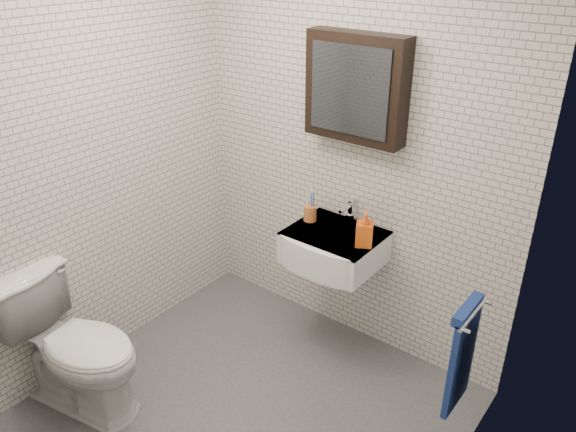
{
  "coord_description": "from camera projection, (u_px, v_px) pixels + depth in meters",
  "views": [
    {
      "loc": [
        1.65,
        -1.76,
        2.47
      ],
      "look_at": [
        -0.06,
        0.45,
        1.06
      ],
      "focal_mm": 35.0,
      "sensor_mm": 36.0,
      "label": 1
    }
  ],
  "objects": [
    {
      "name": "soap_bottle",
      "position": [
        365.0,
        229.0,
        3.21
      ],
      "size": [
        0.13,
        0.13,
        0.21
      ],
      "primitive_type": "imported",
      "rotation": [
        0.0,
        0.0,
        0.48
      ],
      "color": "#F54F19",
      "rests_on": "washbasin"
    },
    {
      "name": "ground",
      "position": [
        249.0,
        408.0,
        3.26
      ],
      "size": [
        2.2,
        2.0,
        0.01
      ],
      "primitive_type": "cube",
      "color": "#474A4F",
      "rests_on": "ground"
    },
    {
      "name": "room_shell",
      "position": [
        239.0,
        175.0,
        2.6
      ],
      "size": [
        2.22,
        2.02,
        2.51
      ],
      "color": "silver",
      "rests_on": "ground"
    },
    {
      "name": "faucet",
      "position": [
        349.0,
        213.0,
        3.48
      ],
      "size": [
        0.06,
        0.2,
        0.15
      ],
      "color": "silver",
      "rests_on": "washbasin"
    },
    {
      "name": "towel_rail",
      "position": [
        463.0,
        353.0,
        2.61
      ],
      "size": [
        0.09,
        0.3,
        0.58
      ],
      "color": "silver",
      "rests_on": "room_shell"
    },
    {
      "name": "toothbrush_cup",
      "position": [
        310.0,
        212.0,
        3.51
      ],
      "size": [
        0.09,
        0.09,
        0.22
      ],
      "rotation": [
        0.0,
        0.0,
        0.14
      ],
      "color": "#C36830",
      "rests_on": "washbasin"
    },
    {
      "name": "washbasin",
      "position": [
        331.0,
        248.0,
        3.41
      ],
      "size": [
        0.55,
        0.5,
        0.2
      ],
      "color": "white",
      "rests_on": "room_shell"
    },
    {
      "name": "mirror_cabinet",
      "position": [
        356.0,
        88.0,
        3.12
      ],
      "size": [
        0.6,
        0.15,
        0.6
      ],
      "color": "black",
      "rests_on": "room_shell"
    },
    {
      "name": "toilet",
      "position": [
        75.0,
        345.0,
        3.13
      ],
      "size": [
        0.88,
        0.6,
        0.83
      ],
      "primitive_type": "imported",
      "rotation": [
        0.0,
        0.0,
        1.75
      ],
      "color": "white",
      "rests_on": "ground"
    }
  ]
}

